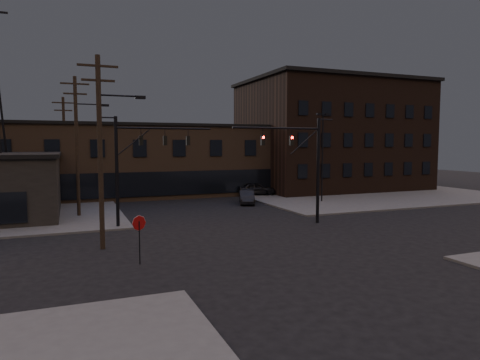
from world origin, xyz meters
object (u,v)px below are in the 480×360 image
Objects in this scene: stop_sign at (139,228)px; parked_car_lot_a at (256,189)px; parked_car_lot_b at (304,189)px; car_crossing at (247,197)px; traffic_signal_near at (305,159)px; traffic_signal_far at (135,158)px.

stop_sign is 0.57× the size of parked_car_lot_a.
car_crossing is at bearing 108.31° from parked_car_lot_b.
parked_car_lot_a is at bearing 54.17° from stop_sign.
parked_car_lot_a is at bearing 76.69° from car_crossing.
parked_car_lot_b is at bearing 59.61° from traffic_signal_near.
parked_car_lot_b is at bearing 28.52° from traffic_signal_far.
traffic_signal_far is 1.95× the size of car_crossing.
traffic_signal_near and traffic_signal_far have the same top height.
stop_sign is (-13.36, -6.49, -3.09)m from traffic_signal_near.
stop_sign is at bearing 156.62° from parked_car_lot_a.
traffic_signal_near is 1.00× the size of traffic_signal_far.
parked_car_lot_b is (22.02, 21.25, -0.96)m from stop_sign.
traffic_signal_far is 15.31m from car_crossing.
parked_car_lot_a is 6.45m from car_crossing.
parked_car_lot_a is (15.72, 13.56, -4.13)m from traffic_signal_far.
stop_sign is at bearing -97.32° from traffic_signal_far.
parked_car_lot_a reaches higher than car_crossing.
parked_car_lot_a is (17.00, 23.54, -0.96)m from stop_sign.
traffic_signal_far is (-12.07, 3.50, 0.08)m from traffic_signal_near.
parked_car_lot_b is (20.74, 11.27, -4.13)m from traffic_signal_far.
traffic_signal_far is 21.16m from parked_car_lot_a.
traffic_signal_near is 1.85× the size of parked_car_lot_a.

